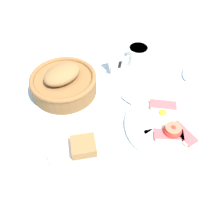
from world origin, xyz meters
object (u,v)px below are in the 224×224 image
(number_card, at_px, (118,63))
(teaspoon_by_saucer, at_px, (186,79))
(breakfast_plate, at_px, (170,124))
(bread_basket, at_px, (64,82))
(teaspoon_near_cup, at_px, (124,97))
(bread_plate, at_px, (80,146))
(sugar_cup, at_px, (138,55))

(number_card, height_order, teaspoon_by_saucer, number_card)
(number_card, bearing_deg, breakfast_plate, -83.70)
(bread_basket, height_order, teaspoon_near_cup, bread_basket)
(bread_plate, xyz_separation_m, number_card, (0.25, 0.24, 0.03))
(sugar_cup, height_order, bread_basket, bread_basket)
(bread_plate, relative_size, sugar_cup, 2.23)
(teaspoon_by_saucer, xyz_separation_m, teaspoon_near_cup, (-0.23, 0.03, 0.00))
(breakfast_plate, height_order, teaspoon_by_saucer, breakfast_plate)
(bread_basket, bearing_deg, breakfast_plate, -52.00)
(teaspoon_by_saucer, bearing_deg, number_card, 90.35)
(breakfast_plate, height_order, bread_basket, bread_basket)
(number_card, bearing_deg, bread_plate, -132.88)
(number_card, relative_size, teaspoon_by_saucer, 0.45)
(bread_plate, distance_m, teaspoon_by_saucer, 0.44)
(breakfast_plate, bearing_deg, number_card, 93.25)
(breakfast_plate, height_order, number_card, number_card)
(bread_plate, bearing_deg, teaspoon_near_cup, 29.81)
(breakfast_plate, relative_size, bread_plate, 1.49)
(breakfast_plate, xyz_separation_m, bread_basket, (-0.22, 0.28, 0.03))
(sugar_cup, height_order, teaspoon_near_cup, sugar_cup)
(teaspoon_near_cup, bearing_deg, number_card, 136.05)
(sugar_cup, distance_m, teaspoon_by_saucer, 0.19)
(teaspoon_near_cup, bearing_deg, breakfast_plate, -3.73)
(sugar_cup, relative_size, bread_basket, 0.38)
(breakfast_plate, distance_m, number_card, 0.29)
(sugar_cup, relative_size, number_card, 1.08)
(bread_plate, xyz_separation_m, teaspoon_near_cup, (0.20, 0.11, -0.01))
(bread_plate, height_order, number_card, number_card)
(breakfast_plate, bearing_deg, teaspoon_by_saucer, 39.34)
(breakfast_plate, bearing_deg, sugar_cup, 76.57)
(teaspoon_near_cup, bearing_deg, bread_basket, -149.96)
(sugar_cup, distance_m, teaspoon_near_cup, 0.19)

